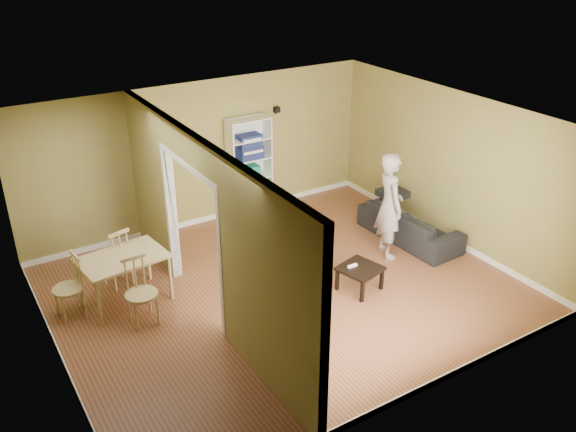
# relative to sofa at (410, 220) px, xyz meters

# --- Properties ---
(room_shell) EXTENTS (6.50, 6.50, 6.50)m
(room_shell) POSITION_rel_sofa_xyz_m (-2.70, -0.25, 0.93)
(room_shell) COLOR brown
(room_shell) RESTS_ON ground
(partition) EXTENTS (0.22, 5.50, 2.60)m
(partition) POSITION_rel_sofa_xyz_m (-3.90, -0.25, 0.93)
(partition) COLOR olive
(partition) RESTS_ON ground
(wall_speaker) EXTENTS (0.10, 0.10, 0.10)m
(wall_speaker) POSITION_rel_sofa_xyz_m (-1.20, 2.44, 1.53)
(wall_speaker) COLOR black
(wall_speaker) RESTS_ON room_shell
(sofa) EXTENTS (1.96, 0.91, 0.74)m
(sofa) POSITION_rel_sofa_xyz_m (0.00, 0.00, 0.00)
(sofa) COLOR #303032
(sofa) RESTS_ON ground
(person) EXTENTS (0.90, 0.79, 2.08)m
(person) POSITION_rel_sofa_xyz_m (-0.67, -0.20, 0.67)
(person) COLOR slate
(person) RESTS_ON ground
(bookshelf) EXTENTS (0.79, 0.35, 1.88)m
(bookshelf) POSITION_rel_sofa_xyz_m (-1.87, 2.36, 0.57)
(bookshelf) COLOR white
(bookshelf) RESTS_ON ground
(paper_box_navy_a) EXTENTS (0.45, 0.29, 0.23)m
(paper_box_navy_a) POSITION_rel_sofa_xyz_m (-1.88, 2.31, 0.14)
(paper_box_navy_a) COLOR navy
(paper_box_navy_a) RESTS_ON bookshelf
(paper_box_teal) EXTENTS (0.43, 0.28, 0.22)m
(paper_box_teal) POSITION_rel_sofa_xyz_m (-1.92, 2.31, 0.51)
(paper_box_teal) COLOR #147461
(paper_box_teal) RESTS_ON bookshelf
(paper_box_navy_b) EXTENTS (0.45, 0.29, 0.23)m
(paper_box_navy_b) POSITION_rel_sofa_xyz_m (-1.85, 2.31, 0.88)
(paper_box_navy_b) COLOR navy
(paper_box_navy_b) RESTS_ON bookshelf
(paper_box_navy_c) EXTENTS (0.42, 0.27, 0.21)m
(paper_box_navy_c) POSITION_rel_sofa_xyz_m (-1.86, 2.31, 1.09)
(paper_box_navy_c) COLOR navy
(paper_box_navy_c) RESTS_ON bookshelf
(coffee_table) EXTENTS (0.57, 0.57, 0.38)m
(coffee_table) POSITION_rel_sofa_xyz_m (-1.73, -0.83, -0.05)
(coffee_table) COLOR black
(coffee_table) RESTS_ON ground
(game_controller) EXTENTS (0.16, 0.04, 0.03)m
(game_controller) POSITION_rel_sofa_xyz_m (-1.81, -0.75, 0.03)
(game_controller) COLOR white
(game_controller) RESTS_ON coffee_table
(dining_table) EXTENTS (1.18, 0.79, 0.74)m
(dining_table) POSITION_rel_sofa_xyz_m (-4.79, 0.70, 0.29)
(dining_table) COLOR tan
(dining_table) RESTS_ON ground
(chair_left) EXTENTS (0.47, 0.47, 0.93)m
(chair_left) POSITION_rel_sofa_xyz_m (-5.57, 0.75, 0.10)
(chair_left) COLOR tan
(chair_left) RESTS_ON ground
(chair_near) EXTENTS (0.45, 0.45, 0.97)m
(chair_near) POSITION_rel_sofa_xyz_m (-4.76, 0.06, 0.12)
(chair_near) COLOR tan
(chair_near) RESTS_ON ground
(chair_far) EXTENTS (0.54, 0.54, 0.96)m
(chair_far) POSITION_rel_sofa_xyz_m (-4.75, 1.22, 0.11)
(chair_far) COLOR beige
(chair_far) RESTS_ON ground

